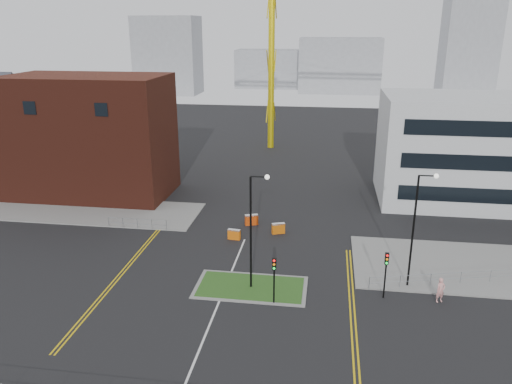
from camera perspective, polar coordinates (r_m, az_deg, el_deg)
ground at (r=33.01m, az=-6.42°, el=-17.33°), size 200.00×200.00×0.00m
pavement_left at (r=58.31m, az=-20.22°, el=-1.94°), size 28.00×8.00×0.12m
pavement_right at (r=46.56m, az=26.07°, el=-7.89°), size 24.00×10.00×0.12m
island_kerb at (r=39.24m, az=-0.58°, el=-10.84°), size 8.60×4.60×0.08m
grass_island at (r=39.23m, az=-0.58°, el=-10.81°), size 8.00×4.00×0.12m
brick_building at (r=62.98m, az=-20.77°, el=5.91°), size 24.20×10.07×14.24m
office_block at (r=62.15m, az=25.65°, el=4.33°), size 25.00×12.20×12.00m
streetlamp_island at (r=36.88m, az=-0.27°, el=-3.56°), size 1.46×0.36×9.18m
streetlamp_right_near at (r=39.00m, az=17.93°, el=-3.25°), size 1.46×0.36×9.18m
traffic_light_island at (r=36.04m, az=2.09°, el=-9.11°), size 0.28×0.33×3.65m
traffic_light_right at (r=37.96m, az=14.65°, el=-8.24°), size 0.28×0.33×3.65m
railing_left at (r=50.96m, az=-13.43°, el=-3.36°), size 6.05×0.05×1.10m
railing_right at (r=43.66m, az=25.25°, el=-8.46°), size 19.05×5.05×1.10m
centre_line at (r=34.59m, az=-5.57°, el=-15.42°), size 0.15×30.00×0.01m
yellow_left_a at (r=43.80m, az=-14.68°, el=-8.25°), size 0.12×24.00×0.01m
yellow_left_b at (r=43.69m, az=-14.32°, el=-8.29°), size 0.12×24.00×0.01m
yellow_right_a at (r=37.23m, az=10.71°, el=-13.01°), size 0.12×20.00×0.01m
yellow_right_b at (r=37.25m, az=11.18°, el=-13.02°), size 0.12×20.00×0.01m
skyline_a at (r=153.51m, az=-10.02°, el=15.11°), size 18.00×12.00×22.00m
skyline_b at (r=156.23m, az=9.54°, el=14.08°), size 24.00×12.00×16.00m
skyline_c at (r=155.53m, az=23.15°, el=15.11°), size 14.00×12.00×28.00m
skyline_d at (r=167.04m, az=3.10°, el=13.88°), size 30.00×12.00×12.00m
pedestrian at (r=39.40m, az=20.34°, el=-10.47°), size 0.82×0.71×1.90m
barrier_left at (r=47.37m, az=-2.52°, el=-4.82°), size 1.23×0.56×0.99m
barrier_mid at (r=48.65m, az=2.57°, el=-4.12°), size 1.32×0.83×1.06m
barrier_right at (r=50.65m, az=-0.52°, el=-3.14°), size 1.37×0.85×1.10m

